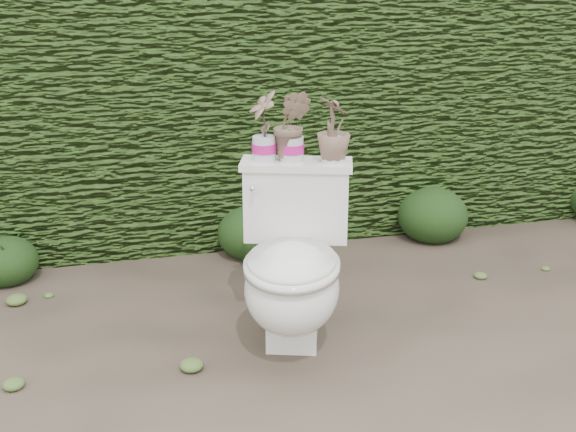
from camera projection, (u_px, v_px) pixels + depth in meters
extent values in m
plane|color=brown|center=(277.00, 341.00, 3.26)|extent=(60.00, 60.00, 0.00)
cube|color=#395A1E|center=(216.00, 101.00, 4.45)|extent=(8.00, 1.00, 1.60)
cube|color=silver|center=(293.00, 319.00, 3.25)|extent=(0.30, 0.35, 0.20)
ellipsoid|color=silver|center=(292.00, 288.00, 3.09)|extent=(0.55, 0.61, 0.39)
cube|color=silver|center=(296.00, 203.00, 3.30)|extent=(0.50, 0.31, 0.34)
cube|color=silver|center=(296.00, 164.00, 3.23)|extent=(0.53, 0.34, 0.03)
cylinder|color=silver|center=(253.00, 187.00, 3.18)|extent=(0.04, 0.06, 0.02)
sphere|color=silver|center=(253.00, 189.00, 3.16)|extent=(0.03, 0.03, 0.03)
imported|color=#23712F|center=(264.00, 128.00, 3.19)|extent=(0.13, 0.17, 0.30)
imported|color=#23712F|center=(292.00, 127.00, 3.18)|extent=(0.21, 0.19, 0.30)
imported|color=#23712F|center=(334.00, 131.00, 3.17)|extent=(0.19, 0.19, 0.28)
ellipsoid|color=#213C15|center=(5.00, 257.00, 3.83)|extent=(0.34, 0.34, 0.27)
ellipsoid|color=#213C15|center=(252.00, 228.00, 4.17)|extent=(0.40, 0.40, 0.32)
ellipsoid|color=#213C15|center=(433.00, 211.00, 4.41)|extent=(0.43, 0.43, 0.34)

